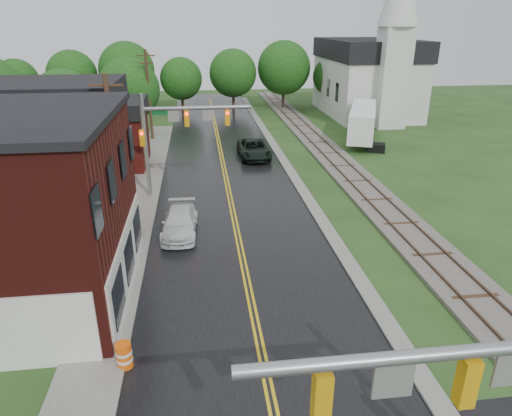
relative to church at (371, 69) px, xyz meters
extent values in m
cube|color=black|center=(-20.00, -23.74, -5.83)|extent=(10.00, 90.00, 0.02)
cube|color=gray|center=(-14.60, -18.74, -5.83)|extent=(0.80, 70.00, 0.12)
cube|color=gray|center=(-26.20, -28.74, -5.83)|extent=(2.40, 50.00, 0.12)
cube|color=silver|center=(-25.45, -38.74, -4.33)|extent=(0.10, 9.50, 3.00)
cube|color=tan|center=(-31.00, -27.74, -2.63)|extent=(8.00, 7.00, 6.40)
cube|color=#3F0F0C|center=(-30.00, -18.74, -3.63)|extent=(7.00, 6.00, 4.40)
cube|color=silver|center=(0.00, 1.26, -2.33)|extent=(10.00, 16.00, 7.00)
cube|color=black|center=(0.00, 1.26, 2.37)|extent=(10.40, 16.40, 2.40)
cube|color=silver|center=(0.00, -6.74, -0.33)|extent=(3.20, 3.20, 11.00)
cube|color=#59544C|center=(-10.00, -18.74, -5.73)|extent=(3.20, 80.00, 0.20)
cube|color=#4C3828|center=(-10.72, -18.74, -5.59)|extent=(0.10, 80.00, 0.12)
cube|color=#4C3828|center=(-9.28, -18.74, -5.59)|extent=(0.10, 80.00, 0.12)
cylinder|color=gray|center=(-18.00, -51.74, 0.37)|extent=(7.20, 0.26, 0.26)
cube|color=orange|center=(-17.28, -51.74, -0.33)|extent=(0.32, 0.30, 1.05)
cube|color=orange|center=(-20.02, -51.74, -0.33)|extent=(0.32, 0.30, 1.05)
cube|color=gray|center=(-18.72, -51.74, -0.13)|extent=(0.75, 0.06, 0.75)
cylinder|color=gray|center=(-25.60, -26.74, -2.23)|extent=(0.28, 0.28, 7.20)
cylinder|color=gray|center=(-22.00, -26.74, 0.37)|extent=(7.20, 0.26, 0.26)
cube|color=orange|center=(-22.72, -26.74, -0.33)|extent=(0.32, 0.30, 1.05)
cube|color=orange|center=(-19.98, -26.74, -0.33)|extent=(0.32, 0.30, 1.05)
cube|color=gray|center=(-23.58, -26.74, -0.13)|extent=(0.75, 0.06, 0.75)
cube|color=gray|center=(-21.28, -26.74, -0.13)|extent=(0.75, 0.06, 0.75)
cube|color=#0C5926|center=(-24.30, -26.74, 0.12)|extent=(1.40, 0.04, 0.30)
sphere|color=#FF0C0C|center=(-22.72, -26.92, 0.00)|extent=(0.20, 0.20, 0.20)
cylinder|color=#382616|center=(-26.80, -31.74, -1.33)|extent=(0.28, 0.28, 9.00)
cube|color=#382616|center=(-26.80, -31.74, 2.57)|extent=(1.80, 0.12, 0.12)
cube|color=#382616|center=(-26.80, -31.74, 1.87)|extent=(1.40, 0.12, 0.12)
cylinder|color=#382616|center=(-26.80, -9.74, -1.33)|extent=(0.28, 0.28, 9.00)
cube|color=#382616|center=(-26.80, -9.74, 2.57)|extent=(1.80, 0.12, 0.12)
cube|color=#382616|center=(-26.80, -9.74, 1.87)|extent=(1.40, 0.12, 0.12)
cylinder|color=black|center=(-34.00, -13.74, -4.48)|extent=(0.36, 0.36, 2.70)
sphere|color=#124012|center=(-34.00, -13.74, -1.18)|extent=(6.00, 6.00, 6.00)
sphere|color=#124012|center=(-33.40, -14.14, -1.71)|extent=(4.20, 4.20, 4.20)
cylinder|color=black|center=(-29.00, -7.74, -4.39)|extent=(0.36, 0.36, 2.88)
sphere|color=#124012|center=(-29.00, -7.74, -0.87)|extent=(6.40, 6.40, 6.40)
sphere|color=#124012|center=(-28.40, -8.14, -1.43)|extent=(4.48, 4.48, 4.48)
imported|color=black|center=(-17.09, -17.75, -5.04)|extent=(2.78, 5.76, 1.58)
imported|color=white|center=(-23.32, -33.09, -5.14)|extent=(2.16, 4.87, 1.39)
cube|color=black|center=(-5.35, -17.20, -5.43)|extent=(2.08, 1.76, 0.80)
cylinder|color=gray|center=(-5.35, -10.41, -5.43)|extent=(0.16, 0.16, 0.80)
cube|color=white|center=(-5.35, -13.13, -3.68)|extent=(6.14, 10.96, 2.71)
cylinder|color=#EB580A|center=(-25.00, -44.13, -5.33)|extent=(0.73, 0.73, 1.01)
camera|label=1|loc=(-21.94, -57.71, 5.81)|focal=32.00mm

